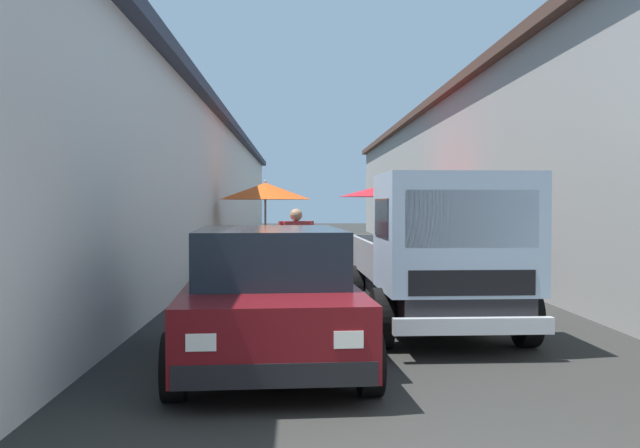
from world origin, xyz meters
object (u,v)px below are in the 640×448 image
(fruit_stall_far_left, at_px, (266,199))
(hatchback_car, at_px, (269,295))
(delivery_truck, at_px, (442,256))
(vendor_by_crates, at_px, (296,247))
(fruit_stall_near_right, at_px, (418,209))
(parked_scooter, at_px, (490,274))
(fruit_stall_near_left, at_px, (384,198))

(fruit_stall_far_left, relative_size, hatchback_car, 0.61)
(delivery_truck, bearing_deg, vendor_by_crates, 27.77)
(hatchback_car, relative_size, vendor_by_crates, 2.46)
(delivery_truck, bearing_deg, fruit_stall_far_left, 15.09)
(fruit_stall_near_right, height_order, fruit_stall_far_left, fruit_stall_far_left)
(fruit_stall_far_left, relative_size, vendor_by_crates, 1.51)
(delivery_truck, bearing_deg, hatchback_car, 124.26)
(fruit_stall_far_left, bearing_deg, parked_scooter, -145.90)
(vendor_by_crates, relative_size, parked_scooter, 0.98)
(fruit_stall_near_right, distance_m, parked_scooter, 5.85)
(fruit_stall_near_left, distance_m, vendor_by_crates, 8.83)
(parked_scooter, bearing_deg, fruit_stall_far_left, 34.10)
(hatchback_car, bearing_deg, fruit_stall_near_right, -17.75)
(hatchback_car, distance_m, delivery_truck, 2.63)
(fruit_stall_near_right, distance_m, fruit_stall_far_left, 4.03)
(fruit_stall_near_right, relative_size, fruit_stall_near_left, 0.82)
(fruit_stall_near_left, xyz_separation_m, vendor_by_crates, (-8.39, 2.61, -0.94))
(fruit_stall_near_left, distance_m, delivery_truck, 12.00)
(fruit_stall_far_left, height_order, hatchback_car, fruit_stall_far_left)
(fruit_stall_near_left, bearing_deg, delivery_truck, 176.49)
(delivery_truck, relative_size, vendor_by_crates, 3.04)
(fruit_stall_far_left, distance_m, parked_scooter, 7.79)
(delivery_truck, height_order, vendor_by_crates, delivery_truck)
(fruit_stall_far_left, xyz_separation_m, parked_scooter, (-6.35, -4.30, -1.39))
(fruit_stall_near_right, bearing_deg, fruit_stall_far_left, 81.15)
(fruit_stall_near_right, relative_size, vendor_by_crates, 1.35)
(hatchback_car, xyz_separation_m, vendor_by_crates, (5.03, -0.28, 0.20))
(parked_scooter, bearing_deg, delivery_truck, 155.76)
(hatchback_car, bearing_deg, parked_scooter, -36.72)
(hatchback_car, distance_m, parked_scooter, 6.32)
(fruit_stall_far_left, xyz_separation_m, delivery_truck, (-9.94, -2.68, -0.80))
(fruit_stall_far_left, distance_m, delivery_truck, 10.32)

